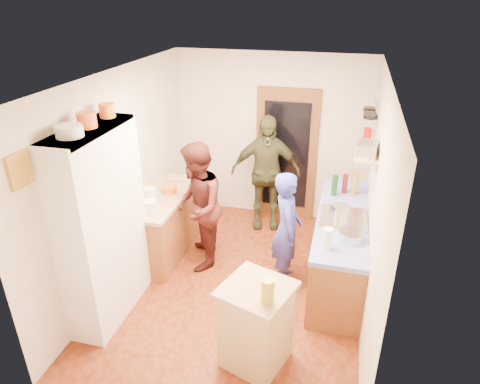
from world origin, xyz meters
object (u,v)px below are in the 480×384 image
at_px(hutch_body, 103,227).
at_px(person_hob, 289,230).
at_px(person_left, 199,206).
at_px(right_counter_base, 340,248).
at_px(island_base, 256,327).
at_px(person_back, 266,173).

bearing_deg(hutch_body, person_hob, 28.55).
relative_size(person_hob, person_left, 0.87).
bearing_deg(right_counter_base, island_base, -113.68).
bearing_deg(person_hob, person_left, 67.97).
height_order(person_left, person_back, person_back).
distance_m(person_hob, person_left, 1.21).
relative_size(island_base, person_back, 0.48).
height_order(hutch_body, person_back, hutch_body).
bearing_deg(person_left, hutch_body, -46.63).
height_order(island_base, person_back, person_back).
distance_m(right_counter_base, person_hob, 0.76).
bearing_deg(person_hob, right_counter_base, -81.23).
distance_m(hutch_body, island_base, 1.93).
relative_size(hutch_body, person_hob, 1.47).
xyz_separation_m(person_hob, person_back, (-0.56, 1.35, 0.14)).
height_order(island_base, person_hob, person_hob).
bearing_deg(right_counter_base, hutch_body, -152.53).
xyz_separation_m(right_counter_base, person_back, (-1.18, 1.07, 0.47)).
bearing_deg(person_left, island_base, 19.45).
xyz_separation_m(person_hob, person_left, (-1.20, 0.14, 0.11)).
bearing_deg(person_hob, person_back, 7.12).
bearing_deg(island_base, right_counter_base, 66.32).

